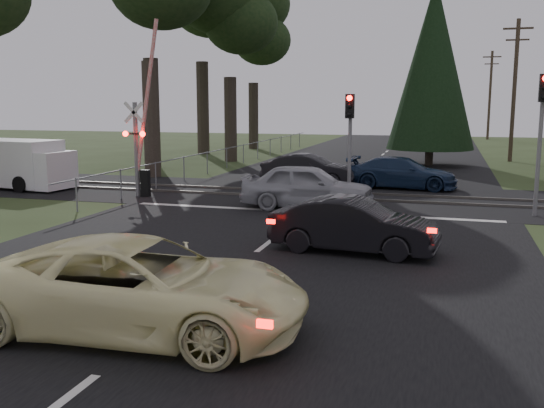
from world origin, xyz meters
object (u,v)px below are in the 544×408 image
at_px(utility_pole_mid, 514,88).
at_px(dark_hatchback, 354,226).
at_px(crossing_signal, 141,146).
at_px(utility_pole_far, 490,93).
at_px(cream_coupe, 140,287).
at_px(traffic_signal_right, 544,117).
at_px(silver_car, 307,186).
at_px(dark_car_far, 309,170).
at_px(white_van, 16,164).
at_px(traffic_signal_center, 350,129).
at_px(blue_sedan, 402,173).

relative_size(utility_pole_mid, dark_hatchback, 2.14).
height_order(crossing_signal, utility_pole_far, utility_pole_far).
bearing_deg(dark_hatchback, utility_pole_mid, -7.15).
bearing_deg(cream_coupe, traffic_signal_right, -33.87).
xyz_separation_m(utility_pole_far, silver_car, (-8.70, -46.11, -3.92)).
distance_m(utility_pole_mid, cream_coupe, 34.86).
distance_m(dark_car_far, white_van, 13.18).
bearing_deg(dark_car_far, utility_pole_mid, -30.57).
bearing_deg(crossing_signal, traffic_signal_right, -1.21).
bearing_deg(silver_car, traffic_signal_center, -37.67).
bearing_deg(traffic_signal_center, utility_pole_mid, 68.79).
distance_m(utility_pole_mid, dark_hatchback, 28.07).
xyz_separation_m(traffic_signal_center, utility_pole_mid, (7.50, 19.32, 1.92)).
distance_m(traffic_signal_right, dark_hatchback, 8.76).
xyz_separation_m(dark_hatchback, white_van, (-16.26, 7.54, 0.40)).
bearing_deg(utility_pole_far, white_van, -116.67).
height_order(traffic_signal_center, utility_pole_mid, utility_pole_mid).
distance_m(utility_pole_mid, utility_pole_far, 25.00).
xyz_separation_m(crossing_signal, white_van, (-6.60, 0.66, -0.97)).
bearing_deg(dark_car_far, traffic_signal_center, -146.72).
relative_size(utility_pole_far, white_van, 1.58).
bearing_deg(dark_hatchback, traffic_signal_right, -32.61).
height_order(traffic_signal_right, dark_car_far, traffic_signal_right).
relative_size(traffic_signal_center, cream_coupe, 0.73).
bearing_deg(white_van, blue_sedan, 22.78).
bearing_deg(white_van, silver_car, 0.36).
xyz_separation_m(silver_car, blue_sedan, (2.89, 6.29, -0.11)).
height_order(crossing_signal, cream_coupe, crossing_signal).
bearing_deg(silver_car, cream_coupe, 176.27).
height_order(utility_pole_far, silver_car, utility_pole_far).
height_order(utility_pole_mid, blue_sedan, utility_pole_mid).
xyz_separation_m(utility_pole_mid, dark_hatchback, (-6.12, -27.09, -4.03)).
relative_size(crossing_signal, white_van, 1.22).
bearing_deg(cream_coupe, silver_car, -3.07).
distance_m(traffic_signal_right, utility_pole_mid, 20.60).
xyz_separation_m(utility_pole_far, dark_hatchback, (-6.12, -52.09, -4.03)).
xyz_separation_m(utility_pole_far, dark_car_far, (-9.99, -40.06, -4.01)).
height_order(dark_hatchback, white_van, white_van).
distance_m(traffic_signal_center, utility_pole_far, 44.99).
bearing_deg(blue_sedan, dark_car_far, 97.74).
bearing_deg(utility_pole_far, traffic_signal_right, -91.20).
bearing_deg(dark_car_far, cream_coupe, -173.03).
xyz_separation_m(crossing_signal, traffic_signal_center, (8.27, 0.89, 0.75)).
height_order(dark_car_far, white_van, white_van).
height_order(cream_coupe, blue_sedan, cream_coupe).
xyz_separation_m(crossing_signal, dark_car_far, (5.79, 5.15, -1.34)).
bearing_deg(dark_car_far, utility_pole_far, -11.02).
xyz_separation_m(crossing_signal, utility_pole_mid, (15.77, 20.21, 2.67)).
xyz_separation_m(traffic_signal_right, cream_coupe, (-7.75, -13.00, -2.54)).
bearing_deg(cream_coupe, crossing_signal, 24.92).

